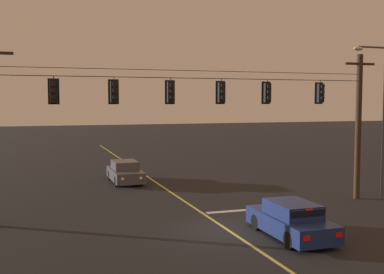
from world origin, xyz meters
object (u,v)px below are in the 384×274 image
traffic_light_far_right (321,93)px  street_lamp_corner (380,108)px  traffic_light_right_inner (222,92)px  car_oncoming_lead (125,172)px  traffic_light_leftmost (54,91)px  traffic_light_centre (171,92)px  car_waiting_near_lane (291,221)px  traffic_light_rightmost (267,93)px  traffic_light_left_inner (114,92)px

traffic_light_far_right → street_lamp_corner: (3.28, -0.54, -0.78)m
traffic_light_right_inner → car_oncoming_lead: traffic_light_right_inner is taller
traffic_light_leftmost → traffic_light_centre: same height
traffic_light_centre → street_lamp_corner: street_lamp_corner is taller
traffic_light_far_right → traffic_light_right_inner: bearing=180.0°
car_waiting_near_lane → traffic_light_rightmost: bearing=72.5°
traffic_light_centre → traffic_light_right_inner: (2.53, 0.00, 0.00)m
traffic_light_leftmost → traffic_light_far_right: same height
traffic_light_left_inner → traffic_light_leftmost: bearing=180.0°
traffic_light_left_inner → traffic_light_far_right: (10.66, 0.00, 0.00)m
traffic_light_rightmost → traffic_light_left_inner: bearing=180.0°
street_lamp_corner → traffic_light_far_right: bearing=170.6°
car_oncoming_lead → street_lamp_corner: street_lamp_corner is taller
traffic_light_right_inner → traffic_light_left_inner: bearing=180.0°
traffic_light_centre → car_oncoming_lead: 10.45m
traffic_light_rightmost → car_waiting_near_lane: (-1.68, -5.32, -5.03)m
car_waiting_near_lane → street_lamp_corner: size_ratio=0.53×
traffic_light_rightmost → car_oncoming_lead: 11.78m
car_oncoming_lead → traffic_light_far_right: bearing=-47.0°
car_oncoming_lead → street_lamp_corner: bearing=-39.4°
traffic_light_right_inner → car_waiting_near_lane: size_ratio=0.28×
car_waiting_near_lane → traffic_light_far_right: bearing=48.3°
traffic_light_left_inner → traffic_light_rightmost: size_ratio=1.00×
traffic_light_left_inner → traffic_light_centre: bearing=0.0°
traffic_light_leftmost → traffic_light_rightmost: bearing=0.0°
traffic_light_right_inner → traffic_light_far_right: (5.51, 0.00, 0.00)m
traffic_light_left_inner → street_lamp_corner: bearing=-2.2°
car_oncoming_lead → street_lamp_corner: (11.81, -9.69, 4.25)m
car_oncoming_lead → traffic_light_left_inner: bearing=-103.1°
traffic_light_right_inner → traffic_light_centre: bearing=180.0°
traffic_light_rightmost → car_waiting_near_lane: bearing=-107.5°
car_waiting_near_lane → traffic_light_leftmost: bearing=148.0°
traffic_light_rightmost → street_lamp_corner: bearing=-4.9°
traffic_light_leftmost → street_lamp_corner: (16.51, -0.54, -0.78)m
traffic_light_far_right → car_waiting_near_lane: size_ratio=0.28×
traffic_light_leftmost → traffic_light_rightmost: size_ratio=1.00×
traffic_light_far_right → traffic_light_left_inner: bearing=180.0°
traffic_light_right_inner → traffic_light_rightmost: (2.45, 0.00, 0.00)m
traffic_light_centre → street_lamp_corner: size_ratio=0.15×
traffic_light_left_inner → car_oncoming_lead: (2.13, 9.14, -5.03)m
traffic_light_right_inner → traffic_light_rightmost: same height
traffic_light_centre → traffic_light_far_right: (8.03, 0.00, 0.00)m
traffic_light_rightmost → traffic_light_far_right: (3.06, 0.00, 0.00)m
traffic_light_centre → traffic_light_rightmost: 4.98m
traffic_light_centre → car_oncoming_lead: (-0.50, 9.14, -5.03)m
car_waiting_near_lane → street_lamp_corner: street_lamp_corner is taller
street_lamp_corner → traffic_light_right_inner: bearing=176.5°
traffic_light_right_inner → car_waiting_near_lane: traffic_light_right_inner is taller
traffic_light_left_inner → traffic_light_right_inner: size_ratio=1.00×
traffic_light_right_inner → street_lamp_corner: 8.83m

